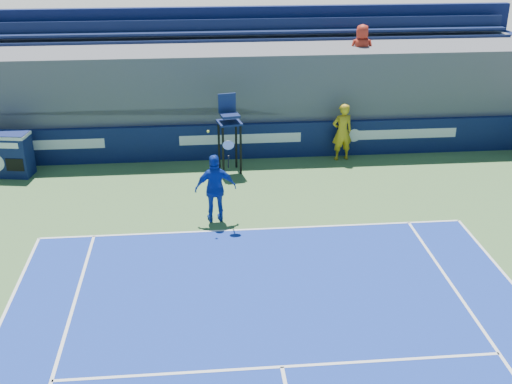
{
  "coord_description": "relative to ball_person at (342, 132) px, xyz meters",
  "views": [
    {
      "loc": [
        -1.34,
        -2.89,
        7.69
      ],
      "look_at": [
        0.0,
        11.5,
        1.25
      ],
      "focal_mm": 45.0,
      "sensor_mm": 36.0,
      "label": 1
    }
  ],
  "objects": [
    {
      "name": "ball_person",
      "position": [
        0.0,
        0.0,
        0.0
      ],
      "size": [
        0.77,
        0.58,
        1.91
      ],
      "primitive_type": "imported",
      "rotation": [
        0.0,
        0.0,
        3.32
      ],
      "color": "gold",
      "rests_on": "apron"
    },
    {
      "name": "back_hoarding",
      "position": [
        -3.31,
        0.41,
        -0.36
      ],
      "size": [
        20.4,
        0.21,
        1.2
      ],
      "color": "#0B1643",
      "rests_on": "ground"
    },
    {
      "name": "tennis_player",
      "position": [
        -4.28,
        -4.17,
        -0.02
      ],
      "size": [
        1.13,
        0.56,
        2.57
      ],
      "color": "#1436A8",
      "rests_on": "apron"
    },
    {
      "name": "match_clock",
      "position": [
        -10.53,
        -0.41,
        -0.22
      ],
      "size": [
        1.42,
        0.93,
        1.4
      ],
      "color": "#0F1B4D",
      "rests_on": "ground"
    },
    {
      "name": "umpire_chair",
      "position": [
        -3.73,
        -0.71,
        0.56
      ],
      "size": [
        0.82,
        0.82,
        2.48
      ],
      "color": "black",
      "rests_on": "ground"
    },
    {
      "name": "stadium_seating",
      "position": [
        -3.31,
        2.46,
        0.87
      ],
      "size": [
        21.0,
        4.05,
        4.4
      ],
      "color": "#545459",
      "rests_on": "ground"
    }
  ]
}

